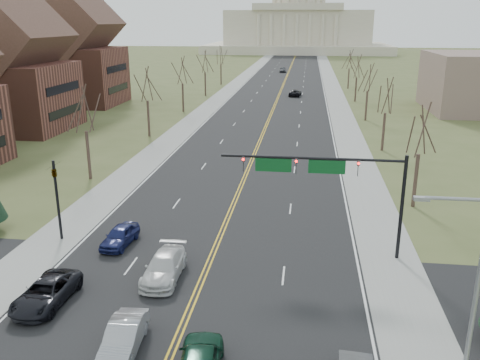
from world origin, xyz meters
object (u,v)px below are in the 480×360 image
(car_sb_inner_lead, at_px, (124,337))
(signal_left, at_px, (56,191))
(car_far_sb, at_px, (283,70))
(signal_mast, at_px, (326,174))
(street_light, at_px, (470,290))
(car_sb_outer_lead, at_px, (46,293))
(car_far_nb, at_px, (295,93))
(car_sb_outer_second, at_px, (120,236))
(car_sb_inner_second, at_px, (164,267))

(car_sb_inner_lead, bearing_deg, signal_left, 123.24)
(car_sb_inner_lead, bearing_deg, car_far_sb, 85.91)
(signal_mast, relative_size, car_far_sb, 2.52)
(street_light, height_order, car_far_sb, street_light)
(car_sb_inner_lead, relative_size, car_sb_outer_lead, 0.87)
(car_sb_outer_lead, relative_size, car_far_nb, 1.03)
(car_sb_outer_second, bearing_deg, signal_mast, 6.80)
(car_sb_outer_second, bearing_deg, signal_left, 179.75)
(signal_left, relative_size, car_sb_inner_lead, 1.36)
(signal_left, height_order, car_sb_outer_lead, signal_left)
(car_far_nb, bearing_deg, car_sb_outer_lead, 88.03)
(signal_mast, distance_m, car_far_nb, 76.86)
(car_far_nb, height_order, car_far_sb, car_far_sb)
(signal_left, distance_m, car_sb_inner_second, 10.73)
(street_light, height_order, car_sb_outer_second, street_light)
(signal_left, bearing_deg, car_sb_inner_lead, -52.87)
(car_sb_outer_lead, distance_m, car_sb_inner_second, 6.94)
(car_sb_inner_lead, xyz_separation_m, car_sb_inner_second, (-0.05, 7.34, 0.03))
(signal_mast, relative_size, street_light, 1.34)
(car_sb_inner_lead, bearing_deg, car_sb_outer_second, 107.22)
(signal_mast, distance_m, car_sb_outer_second, 15.15)
(car_far_sb, bearing_deg, car_sb_inner_lead, -94.74)
(signal_mast, relative_size, car_sb_inner_second, 2.33)
(street_light, distance_m, car_sb_outer_second, 23.96)
(signal_mast, distance_m, car_sb_outer_lead, 18.52)
(car_sb_outer_second, bearing_deg, car_far_nb, 87.44)
(signal_left, distance_m, car_far_sb, 128.48)
(car_sb_inner_second, relative_size, car_sb_outer_second, 1.27)
(car_sb_inner_second, height_order, car_far_nb, car_sb_inner_second)
(car_sb_inner_lead, xyz_separation_m, car_sb_outer_lead, (-5.84, 3.53, -0.02))
(street_light, relative_size, car_far_sb, 1.88)
(signal_mast, relative_size, car_sb_outer_lead, 2.39)
(street_light, height_order, car_sb_inner_second, street_light)
(car_sb_inner_second, distance_m, car_far_nb, 81.58)
(car_sb_inner_second, bearing_deg, car_far_sb, 88.77)
(signal_left, distance_m, car_sb_outer_second, 5.57)
(car_sb_inner_lead, bearing_deg, street_light, -9.09)
(car_sb_inner_second, relative_size, car_far_nb, 1.06)
(signal_left, height_order, car_far_sb, signal_left)
(car_sb_inner_second, bearing_deg, car_sb_inner_lead, -90.63)
(signal_mast, bearing_deg, car_sb_outer_second, -178.26)
(car_sb_inner_second, bearing_deg, car_far_nb, 84.90)
(car_sb_inner_second, distance_m, car_far_sb, 132.87)
(signal_left, xyz_separation_m, car_sb_outer_second, (4.67, -0.43, -3.01))
(signal_left, bearing_deg, car_far_sb, 85.68)
(street_light, xyz_separation_m, car_sb_inner_second, (-15.10, 8.72, -4.46))
(car_sb_inner_second, xyz_separation_m, car_far_nb, (5.85, 81.37, -0.07))
(signal_mast, height_order, signal_left, signal_mast)
(signal_mast, height_order, street_light, street_light)
(signal_mast, height_order, car_far_sb, signal_mast)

